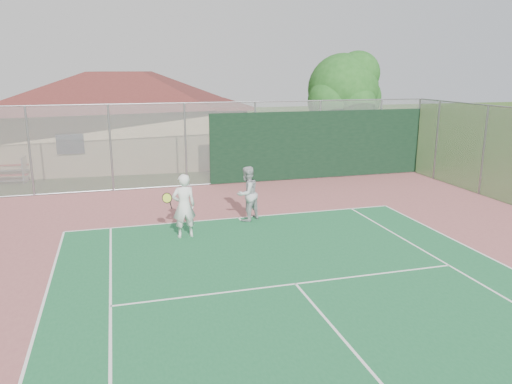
{
  "coord_description": "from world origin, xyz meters",
  "views": [
    {
      "loc": [
        -3.78,
        -3.61,
        4.83
      ],
      "look_at": [
        0.15,
        10.28,
        1.27
      ],
      "focal_mm": 35.0,
      "sensor_mm": 36.0,
      "label": 1
    }
  ],
  "objects_px": {
    "clubhouse": "(123,108)",
    "tree": "(345,92)",
    "player_grey_back": "(247,194)",
    "player_white_front": "(184,206)"
  },
  "relations": [
    {
      "from": "clubhouse",
      "to": "tree",
      "type": "bearing_deg",
      "value": -21.75
    },
    {
      "from": "clubhouse",
      "to": "player_grey_back",
      "type": "relative_size",
      "value": 7.46
    },
    {
      "from": "player_grey_back",
      "to": "player_white_front",
      "type": "bearing_deg",
      "value": -6.74
    },
    {
      "from": "clubhouse",
      "to": "tree",
      "type": "xyz_separation_m",
      "value": [
        10.53,
        -4.74,
        0.91
      ]
    },
    {
      "from": "clubhouse",
      "to": "player_white_front",
      "type": "relative_size",
      "value": 7.04
    },
    {
      "from": "clubhouse",
      "to": "tree",
      "type": "height_order",
      "value": "tree"
    },
    {
      "from": "tree",
      "to": "player_white_front",
      "type": "bearing_deg",
      "value": -136.22
    },
    {
      "from": "tree",
      "to": "player_white_front",
      "type": "xyz_separation_m",
      "value": [
        -9.23,
        -8.84,
        -2.81
      ]
    },
    {
      "from": "tree",
      "to": "player_white_front",
      "type": "relative_size",
      "value": 3.02
    },
    {
      "from": "clubhouse",
      "to": "player_white_front",
      "type": "distance_m",
      "value": 13.77
    }
  ]
}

